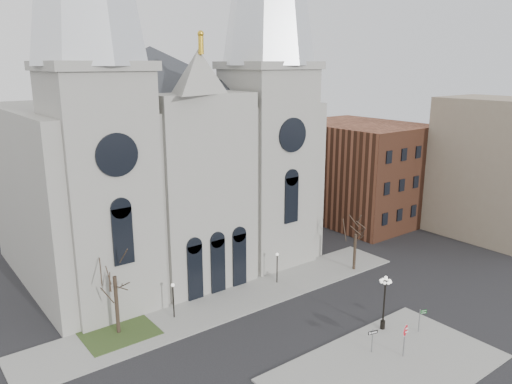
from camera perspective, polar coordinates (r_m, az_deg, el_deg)
ground at (r=41.69m, az=6.38°, el=-17.77°), size 160.00×160.00×0.00m
sidewalk_near at (r=40.83m, az=14.74°, el=-18.86°), size 18.00×10.00×0.14m
sidewalk_far at (r=49.08m, az=-2.73°, el=-12.32°), size 40.00×6.00×0.14m
grass_patch at (r=45.35m, az=-15.40°, el=-15.25°), size 6.00×5.00×0.18m
cathedral at (r=54.13m, az=-10.27°, el=10.33°), size 33.00×26.66×54.00m
bg_building_brick at (r=73.85m, az=11.60°, el=2.32°), size 14.00×18.00×14.00m
bg_building_tan at (r=71.32m, az=25.72°, el=2.38°), size 10.00×14.00×18.00m
tree_left at (r=42.94m, az=-15.90°, el=-8.86°), size 3.20×3.20×7.50m
tree_right at (r=55.34m, az=11.33°, el=-4.49°), size 3.20×3.20×6.00m
ped_lamp_left at (r=45.70m, az=-9.44°, el=-11.49°), size 0.32×0.32×3.26m
ped_lamp_right at (r=51.81m, az=2.43°, el=-8.07°), size 0.32×0.32×3.26m
stop_sign at (r=41.40m, az=16.65°, el=-15.27°), size 0.98×0.15×2.73m
globe_lamp at (r=44.25m, az=14.49°, el=-11.42°), size 1.32×1.32×4.88m
one_way_sign at (r=41.56m, az=13.17°, el=-15.80°), size 0.84×0.28×1.98m
street_name_sign at (r=45.49m, az=18.27°, el=-13.55°), size 0.62×0.28×2.05m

